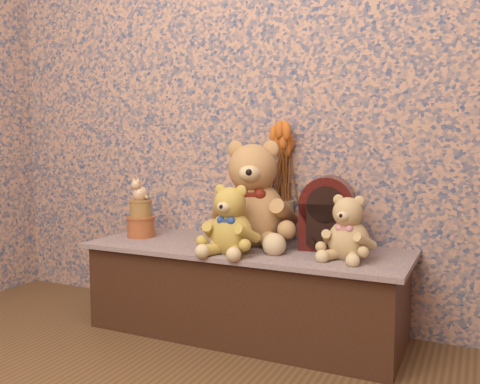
# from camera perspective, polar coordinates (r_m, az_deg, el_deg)

# --- Properties ---
(display_shelf) EXTENTS (1.39, 0.51, 0.39)m
(display_shelf) POSITION_cam_1_polar(r_m,az_deg,el_deg) (2.27, 0.55, -10.84)
(display_shelf) COLOR #3A5476
(display_shelf) RESTS_ON ground
(teddy_large) EXTENTS (0.50, 0.55, 0.49)m
(teddy_large) POSITION_cam_1_polar(r_m,az_deg,el_deg) (2.24, 1.48, 0.36)
(teddy_large) COLOR #AE7743
(teddy_large) RESTS_ON display_shelf
(teddy_medium) EXTENTS (0.24, 0.28, 0.30)m
(teddy_medium) POSITION_cam_1_polar(r_m,az_deg,el_deg) (2.07, -0.97, -2.72)
(teddy_medium) COLOR #AF8831
(teddy_medium) RESTS_ON display_shelf
(teddy_small) EXTENTS (0.24, 0.28, 0.27)m
(teddy_small) POSITION_cam_1_polar(r_m,az_deg,el_deg) (2.01, 11.98, -3.56)
(teddy_small) COLOR tan
(teddy_small) RESTS_ON display_shelf
(cathedral_radio) EXTENTS (0.24, 0.19, 0.31)m
(cathedral_radio) POSITION_cam_1_polar(r_m,az_deg,el_deg) (2.18, 9.72, -2.27)
(cathedral_radio) COLOR #3D0D0B
(cathedral_radio) RESTS_ON display_shelf
(ceramic_vase) EXTENTS (0.13, 0.13, 0.18)m
(ceramic_vase) POSITION_cam_1_polar(r_m,az_deg,el_deg) (2.35, 4.67, -3.15)
(ceramic_vase) COLOR tan
(ceramic_vase) RESTS_ON display_shelf
(dried_stalks) EXTENTS (0.25, 0.25, 0.43)m
(dried_stalks) POSITION_cam_1_polar(r_m,az_deg,el_deg) (2.32, 4.73, 4.32)
(dried_stalks) COLOR #CE6221
(dried_stalks) RESTS_ON ceramic_vase
(biscuit_tin_lower) EXTENTS (0.16, 0.16, 0.09)m
(biscuit_tin_lower) POSITION_cam_1_polar(r_m,az_deg,el_deg) (2.48, -10.93, -3.83)
(biscuit_tin_lower) COLOR #B77A35
(biscuit_tin_lower) RESTS_ON display_shelf
(biscuit_tin_upper) EXTENTS (0.13, 0.13, 0.08)m
(biscuit_tin_upper) POSITION_cam_1_polar(r_m,az_deg,el_deg) (2.46, -10.97, -1.83)
(biscuit_tin_upper) COLOR tan
(biscuit_tin_upper) RESTS_ON biscuit_tin_lower
(cat_figurine) EXTENTS (0.10, 0.10, 0.11)m
(cat_figurine) POSITION_cam_1_polar(r_m,az_deg,el_deg) (2.45, -11.01, 0.36)
(cat_figurine) COLOR silver
(cat_figurine) RESTS_ON biscuit_tin_upper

